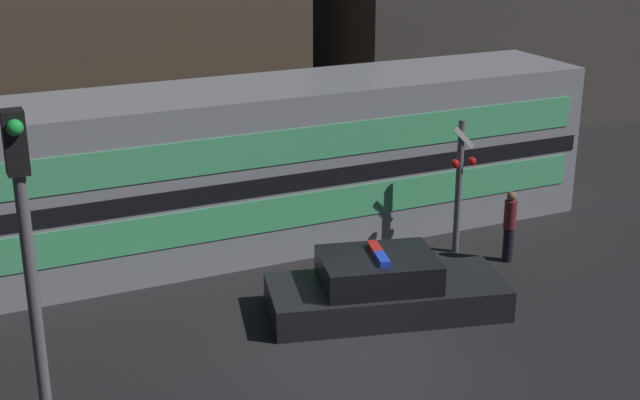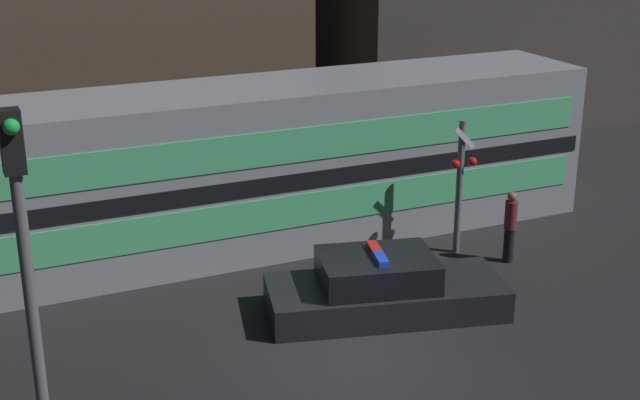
% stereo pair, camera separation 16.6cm
% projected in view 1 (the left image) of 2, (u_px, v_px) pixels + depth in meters
% --- Properties ---
extents(ground_plane, '(120.00, 120.00, 0.00)m').
position_uv_depth(ground_plane, '(362.00, 359.00, 16.06)').
color(ground_plane, '#262326').
extents(train, '(16.14, 2.91, 3.79)m').
position_uv_depth(train, '(264.00, 166.00, 20.79)').
color(train, '#999EA5').
rests_on(train, ground_plane).
extents(police_car, '(5.00, 2.96, 1.34)m').
position_uv_depth(police_car, '(384.00, 289.00, 17.69)').
color(police_car, black).
rests_on(police_car, ground_plane).
extents(pedestrian, '(0.28, 0.28, 1.66)m').
position_uv_depth(pedestrian, '(509.00, 226.00, 19.99)').
color(pedestrian, black).
rests_on(pedestrian, ground_plane).
extents(crossing_signal_near, '(0.65, 0.32, 3.16)m').
position_uv_depth(crossing_signal_near, '(460.00, 182.00, 20.19)').
color(crossing_signal_near, slate).
rests_on(crossing_signal_near, ground_plane).
extents(traffic_light_corner, '(0.30, 0.46, 5.25)m').
position_uv_depth(traffic_light_corner, '(28.00, 252.00, 12.54)').
color(traffic_light_corner, slate).
rests_on(traffic_light_corner, ground_plane).
extents(building_left, '(9.93, 5.28, 8.33)m').
position_uv_depth(building_left, '(123.00, 26.00, 26.24)').
color(building_left, brown).
rests_on(building_left, ground_plane).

